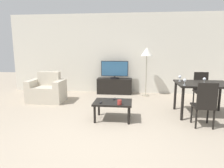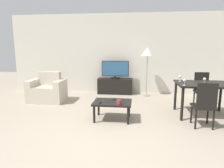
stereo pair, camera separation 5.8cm
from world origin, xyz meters
name	(u,v)px [view 2 (the right image)]	position (x,y,z in m)	size (l,w,h in m)	color
ground_plane	(95,144)	(0.00, 0.00, 0.00)	(18.00, 18.00, 0.00)	tan
wall_back	(118,54)	(0.00, 3.96, 1.35)	(7.62, 0.06, 2.70)	silver
armchair	(47,91)	(-1.94, 2.45, 0.32)	(1.00, 0.68, 0.86)	beige
tv_stand	(115,86)	(-0.08, 3.70, 0.26)	(1.17, 0.39, 0.53)	black
tv	(115,70)	(-0.08, 3.70, 0.82)	(0.91, 0.32, 0.59)	black
coffee_table	(112,104)	(0.13, 1.19, 0.35)	(0.82, 0.60, 0.41)	black
dining_table	(204,87)	(2.17, 1.70, 0.67)	(1.19, 0.91, 0.76)	black
dining_chair_near	(204,103)	(1.96, 0.94, 0.50)	(0.40, 0.40, 0.91)	black
dining_chair_far	(202,88)	(2.37, 2.47, 0.50)	(0.40, 0.40, 0.91)	black
floor_lamp	(147,54)	(0.97, 3.51, 1.37)	(0.38, 0.38, 1.57)	gray
remote_primary	(114,99)	(0.15, 1.37, 0.42)	(0.04, 0.15, 0.02)	black
remote_secondary	(101,102)	(-0.11, 1.07, 0.42)	(0.04, 0.15, 0.02)	black
cup_white_near	(119,102)	(0.30, 0.97, 0.46)	(0.09, 0.09, 0.10)	maroon
wine_glass_left	(180,77)	(1.67, 1.89, 0.87)	(0.07, 0.07, 0.15)	silver
wine_glass_center	(205,80)	(2.13, 1.58, 0.87)	(0.07, 0.07, 0.15)	silver
wine_glass_right	(184,81)	(1.66, 1.37, 0.87)	(0.07, 0.07, 0.15)	silver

